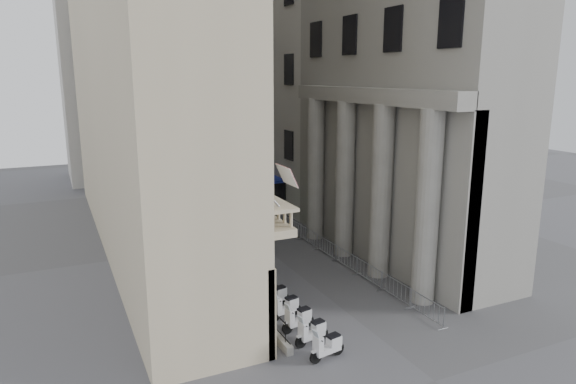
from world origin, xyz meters
The scene contains 33 objects.
ground centered at (0.00, 0.00, 0.00)m, with size 120.00×120.00×0.00m, color #4A4A4C.
far_building centered at (0.00, 48.00, 15.00)m, with size 22.00×10.00×30.00m, color beige.
iron_fence centered at (-4.30, 18.00, 0.00)m, with size 0.30×28.00×1.40m, color black, non-canonical shape.
blue_awning centered at (4.15, 26.00, 0.00)m, with size 1.60×3.00×3.00m, color navy, non-canonical shape.
flag centered at (-4.00, 5.00, 0.00)m, with size 1.00×1.40×8.20m, color #9E0C11, non-canonical shape.
scooter_0 centered at (-2.99, 3.17, 0.00)m, with size 0.56×1.40×1.50m, color silver, non-canonical shape.
scooter_1 centered at (-2.99, 4.54, 0.00)m, with size 0.56×1.40×1.50m, color silver, non-canonical shape.
scooter_2 centered at (-2.99, 5.92, 0.00)m, with size 0.56×1.40×1.50m, color silver, non-canonical shape.
scooter_3 centered at (-2.99, 7.29, 0.00)m, with size 0.56×1.40×1.50m, color silver, non-canonical shape.
scooter_4 centered at (-2.99, 8.66, 0.00)m, with size 0.56×1.40×1.50m, color silver, non-canonical shape.
scooter_5 centered at (-2.99, 10.04, 0.00)m, with size 0.56×1.40×1.50m, color silver, non-canonical shape.
scooter_6 centered at (-2.99, 11.41, 0.00)m, with size 0.56×1.40×1.50m, color silver, non-canonical shape.
scooter_7 centered at (-2.99, 12.78, 0.00)m, with size 0.56×1.40×1.50m, color silver, non-canonical shape.
scooter_8 centered at (-2.99, 14.16, 0.00)m, with size 0.56×1.40×1.50m, color silver, non-canonical shape.
scooter_9 centered at (-2.99, 15.53, 0.00)m, with size 0.56×1.40×1.50m, color silver, non-canonical shape.
scooter_10 centered at (-2.99, 16.90, 0.00)m, with size 0.56×1.40×1.50m, color silver, non-canonical shape.
scooter_11 centered at (-2.99, 18.28, 0.00)m, with size 0.56×1.40×1.50m, color silver, non-canonical shape.
scooter_12 centered at (-2.99, 19.65, 0.00)m, with size 0.56×1.40×1.50m, color silver, non-canonical shape.
barrier_0 centered at (3.14, 4.31, 0.00)m, with size 0.60×2.40×1.10m, color #989A9F, non-canonical shape.
barrier_1 centered at (3.14, 6.81, 0.00)m, with size 0.60×2.40×1.10m, color #989A9F, non-canonical shape.
barrier_2 centered at (3.14, 9.31, 0.00)m, with size 0.60×2.40×1.10m, color #989A9F, non-canonical shape.
barrier_3 centered at (3.14, 11.81, 0.00)m, with size 0.60×2.40×1.10m, color #989A9F, non-canonical shape.
barrier_4 centered at (3.14, 14.31, 0.00)m, with size 0.60×2.40×1.10m, color #989A9F, non-canonical shape.
barrier_5 centered at (3.14, 16.81, 0.00)m, with size 0.60×2.40×1.10m, color #989A9F, non-canonical shape.
barrier_6 centered at (3.14, 19.31, 0.00)m, with size 0.60×2.40×1.10m, color #989A9F, non-canonical shape.
barrier_7 centered at (3.14, 21.81, 0.00)m, with size 0.60×2.40×1.10m, color #989A9F, non-canonical shape.
barrier_8 centered at (3.14, 24.31, 0.00)m, with size 0.60×2.40×1.10m, color #989A9F, non-canonical shape.
security_tent centered at (-3.22, 20.00, 2.81)m, with size 4.14×4.14×3.37m.
street_lamp centered at (-3.37, 25.58, 4.60)m, with size 2.53×0.47×7.75m.
info_kiosk centered at (-4.19, 20.00, 0.83)m, with size 0.42×0.81×1.64m.
pedestrian_a centered at (1.91, 31.95, 0.86)m, with size 0.63×0.41×1.73m, color #0C1433.
pedestrian_b centered at (1.65, 29.39, 0.83)m, with size 0.81×0.63×1.67m, color black.
pedestrian_c centered at (0.85, 28.23, 0.96)m, with size 0.94×0.61×1.91m, color black.
Camera 1 is at (-12.61, -13.66, 11.52)m, focal length 32.00 mm.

